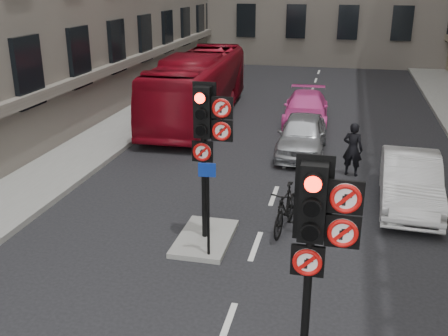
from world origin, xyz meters
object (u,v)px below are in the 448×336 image
at_px(car_silver, 302,135).
at_px(car_white, 410,181).
at_px(signal_far, 207,129).
at_px(car_pink, 306,109).
at_px(signal_near, 318,228).
at_px(motorcycle, 285,208).
at_px(info_sign, 208,197).
at_px(bus_red, 198,87).
at_px(motorcyclist, 353,149).

distance_m(car_silver, car_white, 4.95).
relative_size(signal_far, car_pink, 0.82).
distance_m(signal_near, car_pink, 15.20).
relative_size(car_silver, motorcycle, 2.14).
bearing_deg(info_sign, bus_red, 99.91).
height_order(signal_near, car_silver, signal_near).
height_order(motorcyclist, info_sign, info_sign).
bearing_deg(signal_near, motorcycle, 100.70).
relative_size(car_silver, info_sign, 1.89).
relative_size(bus_red, motorcyclist, 5.99).
xyz_separation_m(car_silver, car_white, (3.18, -3.79, 0.01)).
distance_m(signal_near, car_white, 7.74).
relative_size(signal_near, car_pink, 0.82).
xyz_separation_m(signal_far, motorcyclist, (3.20, 5.21, -1.87)).
bearing_deg(info_sign, motorcycle, 44.86).
bearing_deg(car_silver, info_sign, -99.76).
distance_m(car_pink, motorcycle, 10.02).
distance_m(car_silver, car_pink, 4.03).
height_order(signal_far, car_silver, signal_far).
xyz_separation_m(motorcycle, motorcyclist, (1.55, 4.20, 0.28)).
distance_m(bus_red, motorcycle, 10.99).
bearing_deg(car_white, signal_far, -143.37).
bearing_deg(bus_red, info_sign, -75.35).
bearing_deg(info_sign, signal_far, 98.02).
bearing_deg(car_pink, motorcyclist, -74.48).
xyz_separation_m(car_pink, motorcyclist, (1.88, -5.81, 0.20)).
distance_m(motorcyclist, info_sign, 6.75).
distance_m(car_silver, info_sign, 7.95).
bearing_deg(motorcycle, car_pink, 100.64).
height_order(signal_far, info_sign, signal_far).
relative_size(car_white, car_pink, 0.96).
height_order(car_silver, car_pink, car_silver).
height_order(signal_near, info_sign, signal_near).
relative_size(signal_far, motorcycle, 1.93).
xyz_separation_m(car_pink, info_sign, (-1.10, -11.83, 0.85)).
bearing_deg(motorcycle, bus_red, 125.38).
xyz_separation_m(car_pink, bus_red, (-4.58, -0.22, 0.76)).
distance_m(car_white, motorcyclist, 2.51).
xyz_separation_m(car_white, motorcycle, (-3.04, -2.20, -0.13)).
height_order(car_silver, motorcyclist, motorcyclist).
relative_size(signal_near, signal_far, 1.00).
xyz_separation_m(car_white, info_sign, (-4.48, -4.02, 0.79)).
xyz_separation_m(signal_far, car_white, (4.70, 3.20, -2.01)).
bearing_deg(car_pink, motorcycle, -90.52).
bearing_deg(signal_near, car_silver, 95.64).
distance_m(signal_near, info_sign, 4.13).
xyz_separation_m(car_white, car_pink, (-3.38, 7.82, -0.05)).
relative_size(car_white, info_sign, 1.99).
xyz_separation_m(signal_near, car_white, (2.10, 7.20, -1.89)).
bearing_deg(info_sign, car_silver, 73.78).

